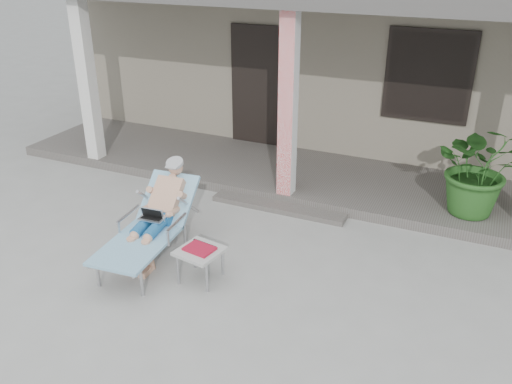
% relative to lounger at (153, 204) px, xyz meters
% --- Properties ---
extents(ground, '(60.00, 60.00, 0.00)m').
position_rel_lounger_xyz_m(ground, '(0.91, -0.09, -0.69)').
color(ground, '#9E9E99').
rests_on(ground, ground).
extents(house, '(10.40, 5.40, 3.30)m').
position_rel_lounger_xyz_m(house, '(0.91, 6.40, 0.97)').
color(house, gray).
rests_on(house, ground).
extents(porch_deck, '(10.00, 2.00, 0.15)m').
position_rel_lounger_xyz_m(porch_deck, '(0.91, 2.91, -0.62)').
color(porch_deck, '#605B56').
rests_on(porch_deck, ground).
extents(porch_overhang, '(10.00, 2.30, 2.85)m').
position_rel_lounger_xyz_m(porch_overhang, '(0.91, 2.85, 2.09)').
color(porch_overhang, silver).
rests_on(porch_overhang, porch_deck).
extents(porch_step, '(2.00, 0.30, 0.07)m').
position_rel_lounger_xyz_m(porch_step, '(0.91, 1.76, -0.66)').
color(porch_step, '#605B56').
rests_on(porch_step, ground).
extents(lounger, '(0.79, 1.77, 1.13)m').
position_rel_lounger_xyz_m(lounger, '(0.00, 0.00, 0.00)').
color(lounger, '#B7B7BC').
rests_on(lounger, ground).
extents(side_table, '(0.53, 0.53, 0.42)m').
position_rel_lounger_xyz_m(side_table, '(0.77, -0.25, -0.34)').
color(side_table, '#B1B1AC').
rests_on(side_table, ground).
extents(potted_palm, '(1.41, 1.30, 1.32)m').
position_rel_lounger_xyz_m(potted_palm, '(3.49, 2.50, 0.11)').
color(potted_palm, '#26591E').
rests_on(potted_palm, porch_deck).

